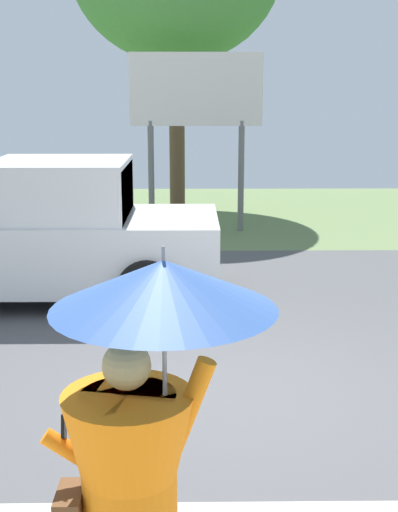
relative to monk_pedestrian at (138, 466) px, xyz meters
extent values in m
cube|color=#4C4C4F|center=(0.70, 5.12, -1.15)|extent=(40.00, 8.00, 0.10)
cube|color=#62784B|center=(0.70, 13.12, -1.15)|extent=(40.00, 8.00, 0.10)
cylinder|color=orange|center=(-0.04, 0.00, 0.03)|extent=(0.44, 0.44, 0.65)
sphere|color=tan|center=(-0.04, 0.00, 0.49)|extent=(0.22, 0.22, 0.22)
cylinder|color=orange|center=(0.24, 0.00, 0.30)|extent=(0.24, 0.09, 0.45)
cylinder|color=orange|center=(-0.30, 0.02, 0.06)|extent=(0.29, 0.08, 0.24)
cylinder|color=gray|center=(0.13, 0.00, 0.53)|extent=(0.02, 0.02, 0.75)
cone|color=#33569E|center=(0.13, 0.00, 0.86)|extent=(0.99, 0.99, 0.22)
cylinder|color=gray|center=(0.13, 0.00, 0.98)|extent=(0.02, 0.02, 0.10)
cube|color=black|center=(-0.34, 0.05, 0.16)|extent=(0.02, 0.11, 0.16)
cube|color=silver|center=(-1.99, 6.33, -0.42)|extent=(5.20, 2.00, 0.90)
cube|color=silver|center=(-1.49, 6.33, 0.33)|extent=(1.80, 1.84, 0.90)
cube|color=#2D3842|center=(-0.64, 6.33, 0.33)|extent=(0.10, 1.70, 0.77)
cylinder|color=black|center=(-0.29, 7.33, -0.72)|extent=(0.76, 0.28, 0.76)
cylinder|color=black|center=(-0.29, 5.33, -0.72)|extent=(0.76, 0.28, 0.76)
cylinder|color=slate|center=(-0.54, 10.96, 0.00)|extent=(0.12, 0.12, 2.20)
cylinder|color=slate|center=(1.26, 10.96, 0.00)|extent=(0.12, 0.12, 2.20)
cube|color=silver|center=(0.36, 10.96, 1.70)|extent=(2.60, 0.10, 1.40)
cylinder|color=brown|center=(-0.07, 13.50, 0.91)|extent=(0.36, 0.36, 4.01)
camera|label=1|loc=(0.25, -2.85, 1.67)|focal=48.48mm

